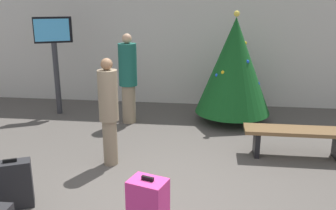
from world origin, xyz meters
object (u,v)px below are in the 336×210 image
(traveller_1, at_px, (109,110))
(suitcase_1, at_px, (13,185))
(holiday_tree, at_px, (234,66))
(waiting_bench, at_px, (298,136))
(traveller_0, at_px, (128,77))
(flight_info_kiosk, at_px, (54,48))

(traveller_1, height_order, suitcase_1, traveller_1)
(holiday_tree, bearing_deg, waiting_bench, -60.19)
(waiting_bench, height_order, traveller_1, traveller_1)
(traveller_0, distance_m, suitcase_1, 3.52)
(suitcase_1, bearing_deg, traveller_1, 58.13)
(suitcase_1, bearing_deg, waiting_bench, 27.86)
(flight_info_kiosk, distance_m, suitcase_1, 4.12)
(waiting_bench, distance_m, traveller_1, 3.06)
(waiting_bench, bearing_deg, suitcase_1, -152.14)
(holiday_tree, height_order, waiting_bench, holiday_tree)
(waiting_bench, height_order, traveller_0, traveller_0)
(traveller_0, height_order, traveller_1, traveller_0)
(holiday_tree, xyz_separation_m, traveller_0, (-2.14, -0.33, -0.22))
(flight_info_kiosk, height_order, traveller_0, flight_info_kiosk)
(waiting_bench, relative_size, suitcase_1, 2.66)
(flight_info_kiosk, height_order, waiting_bench, flight_info_kiosk)
(traveller_1, bearing_deg, flight_info_kiosk, 127.75)
(flight_info_kiosk, bearing_deg, waiting_bench, -20.41)
(traveller_0, height_order, suitcase_1, traveller_0)
(traveller_1, bearing_deg, traveller_0, 94.88)
(traveller_0, relative_size, traveller_1, 1.10)
(holiday_tree, bearing_deg, flight_info_kiosk, 178.62)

